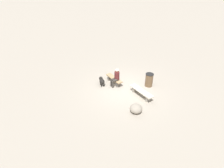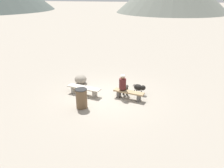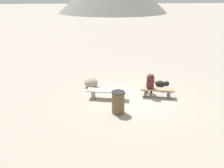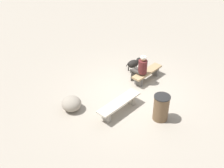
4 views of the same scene
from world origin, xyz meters
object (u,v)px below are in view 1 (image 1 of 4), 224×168
(seated_person, at_px, (116,77))
(bench_right, at_px, (114,79))
(dog, at_px, (102,81))
(boulder, at_px, (136,109))
(bench_left, at_px, (141,92))
(trash_bin, at_px, (149,80))

(seated_person, bearing_deg, bench_right, -15.25)
(dog, distance_m, boulder, 3.55)
(bench_left, bearing_deg, seated_person, 17.19)
(seated_person, bearing_deg, trash_bin, -126.26)
(dog, relative_size, boulder, 1.03)
(trash_bin, bearing_deg, bench_right, 33.89)
(seated_person, relative_size, trash_bin, 1.32)
(dog, relative_size, trash_bin, 0.77)
(dog, height_order, boulder, dog)
(bench_right, bearing_deg, seated_person, 166.58)
(bench_left, bearing_deg, trash_bin, -62.05)
(bench_left, relative_size, trash_bin, 2.00)
(bench_left, bearing_deg, boulder, 128.70)
(trash_bin, distance_m, boulder, 3.06)
(bench_left, height_order, boulder, boulder)
(seated_person, bearing_deg, bench_left, -164.64)
(trash_bin, xyz_separation_m, boulder, (-1.04, 2.87, -0.21))
(bench_right, bearing_deg, boulder, 166.91)
(seated_person, relative_size, boulder, 1.76)
(bench_left, distance_m, trash_bin, 1.42)
(bench_left, distance_m, dog, 2.86)
(bench_left, xyz_separation_m, seated_person, (2.02, 0.12, 0.38))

